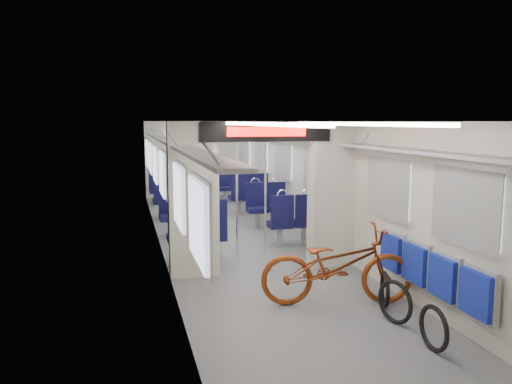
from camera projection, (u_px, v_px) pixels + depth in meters
carriage at (239, 165)px, 9.21m from camera, size 12.00×12.02×2.31m
bicycle at (337, 265)px, 6.27m from camera, size 2.02×1.05×1.01m
flip_bench at (430, 270)px, 5.81m from camera, size 0.12×2.13×0.55m
bike_hoop_a at (434, 331)px, 5.01m from camera, size 0.05×0.48×0.48m
bike_hoop_b at (395, 304)px, 5.69m from camera, size 0.19×0.51×0.51m
bike_hoop_c at (385, 291)px, 6.21m from camera, size 0.20×0.45×0.45m
seat_bay_near_left at (189, 217)px, 9.10m from camera, size 0.95×2.28×1.16m
seat_bay_near_right at (279, 209)px, 10.06m from camera, size 0.90×2.00×1.08m
seat_bay_far_left at (170, 189)px, 12.85m from camera, size 0.96×2.30×1.17m
seat_bay_far_right at (240, 187)px, 13.38m from camera, size 0.93×2.18×1.13m
stanchion_near_left at (237, 190)px, 8.38m from camera, size 0.04×0.04×2.30m
stanchion_near_right at (265, 189)px, 8.50m from camera, size 0.04×0.04×2.30m
stanchion_far_left at (200, 172)px, 11.36m from camera, size 0.04×0.04×2.30m
stanchion_far_right at (236, 173)px, 11.24m from camera, size 0.04×0.04×2.30m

